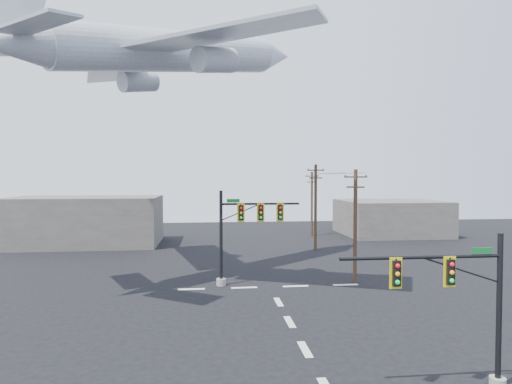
{
  "coord_description": "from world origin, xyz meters",
  "views": [
    {
      "loc": [
        -4.66,
        -20.29,
        8.46
      ],
      "look_at": [
        -1.87,
        5.0,
        7.58
      ],
      "focal_mm": 30.0,
      "sensor_mm": 36.0,
      "label": 1
    }
  ],
  "objects": [
    {
      "name": "airliner",
      "position": [
        -7.45,
        16.11,
        18.84
      ],
      "size": [
        26.33,
        24.91,
        8.37
      ],
      "rotation": [
        0.0,
        -0.17,
        0.71
      ],
      "color": "silver"
    },
    {
      "name": "power_lines",
      "position": [
        7.96,
        26.18,
        8.84
      ],
      "size": [
        4.71,
        26.89,
        0.09
      ],
      "color": "black"
    },
    {
      "name": "utility_pole_a",
      "position": [
        6.97,
        12.67,
        4.75
      ],
      "size": [
        1.77,
        0.66,
        9.08
      ],
      "rotation": [
        0.0,
        0.0,
        -0.3
      ],
      "color": "#482D1F",
      "rests_on": "ground"
    },
    {
      "name": "utility_pole_c",
      "position": [
        10.01,
        39.55,
        4.83
      ],
      "size": [
        1.86,
        0.58,
        9.23
      ],
      "rotation": [
        0.0,
        0.0,
        -0.24
      ],
      "color": "#482D1F",
      "rests_on": "ground"
    },
    {
      "name": "building_left",
      "position": [
        -20.0,
        35.0,
        3.0
      ],
      "size": [
        18.0,
        10.0,
        6.0
      ],
      "primitive_type": "cube",
      "color": "#656059",
      "rests_on": "ground"
    },
    {
      "name": "utility_pole_b",
      "position": [
        7.65,
        28.15,
        5.19
      ],
      "size": [
        2.01,
        0.33,
        9.93
      ],
      "rotation": [
        0.0,
        0.0,
        0.03
      ],
      "color": "#482D1F",
      "rests_on": "ground"
    },
    {
      "name": "signal_mast_far",
      "position": [
        -2.19,
        12.85,
        4.17
      ],
      "size": [
        6.55,
        0.82,
        7.43
      ],
      "color": "gray",
      "rests_on": "ground"
    },
    {
      "name": "ground",
      "position": [
        0.0,
        0.0,
        0.0
      ],
      "size": [
        120.0,
        120.0,
        0.0
      ],
      "primitive_type": "plane",
      "color": "black",
      "rests_on": "ground"
    },
    {
      "name": "building_right",
      "position": [
        22.0,
        40.0,
        2.5
      ],
      "size": [
        14.0,
        12.0,
        5.0
      ],
      "primitive_type": "cube",
      "color": "#656059",
      "rests_on": "ground"
    },
    {
      "name": "signal_mast_near",
      "position": [
        5.34,
        -4.69,
        3.4
      ],
      "size": [
        6.86,
        0.69,
        6.25
      ],
      "color": "gray",
      "rests_on": "ground"
    },
    {
      "name": "lane_markings",
      "position": [
        0.0,
        5.33,
        0.01
      ],
      "size": [
        14.0,
        21.2,
        0.01
      ],
      "color": "silver",
      "rests_on": "ground"
    }
  ]
}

